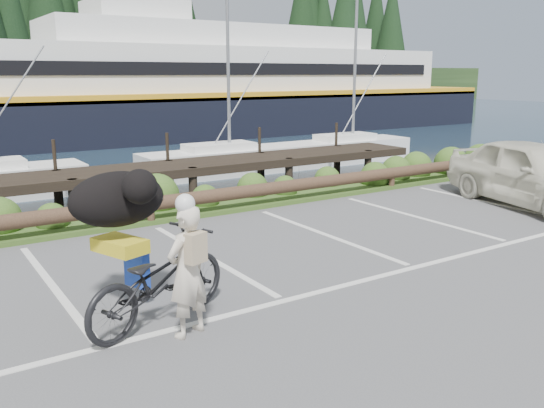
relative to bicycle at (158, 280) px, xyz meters
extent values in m
plane|color=#4E4E50|center=(1.75, 0.15, -0.59)|extent=(72.00, 72.00, 0.00)
cube|color=#3D5B21|center=(1.75, 5.45, -0.54)|extent=(34.00, 1.60, 0.10)
imported|color=black|center=(0.00, 0.00, 0.00)|extent=(2.37, 1.50, 1.18)
imported|color=beige|center=(0.18, -0.49, 0.23)|extent=(0.69, 0.57, 1.63)
ellipsoid|color=black|center=(-0.25, 0.67, 0.95)|extent=(1.01, 1.40, 0.73)
imported|color=beige|center=(10.06, 1.35, 0.22)|extent=(2.95, 5.04, 1.61)
camera|label=1|loc=(-2.54, -6.51, 2.55)|focal=38.00mm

